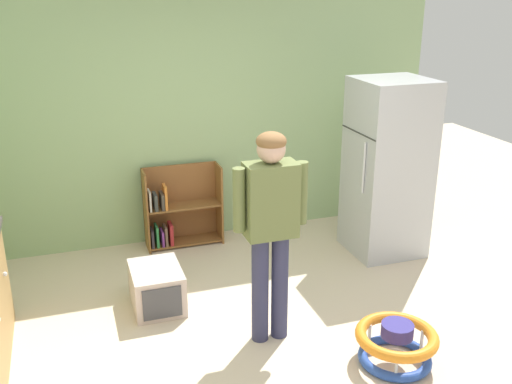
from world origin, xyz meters
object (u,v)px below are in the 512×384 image
object	(u,v)px
refrigerator	(388,168)
bookshelf	(178,211)
pet_carrier	(157,288)
standing_person	(271,219)
baby_walker	(396,343)

from	to	relation	value
refrigerator	bookshelf	size ratio (longest dim) A/B	2.09
refrigerator	pet_carrier	size ratio (longest dim) A/B	3.22
refrigerator	bookshelf	bearing A→B (deg)	157.40
bookshelf	standing_person	distance (m)	2.09
refrigerator	pet_carrier	bearing A→B (deg)	-170.66
baby_walker	standing_person	bearing A→B (deg)	141.95
refrigerator	pet_carrier	world-z (taller)	refrigerator
standing_person	baby_walker	distance (m)	1.29
bookshelf	pet_carrier	world-z (taller)	bookshelf
bookshelf	baby_walker	xyz separation A→B (m)	(1.09, -2.56, -0.21)
refrigerator	baby_walker	world-z (taller)	refrigerator
standing_person	pet_carrier	bearing A→B (deg)	135.77
baby_walker	pet_carrier	distance (m)	2.03
refrigerator	baby_walker	distance (m)	2.09
bookshelf	pet_carrier	xyz separation A→B (m)	(-0.44, -1.22, -0.19)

